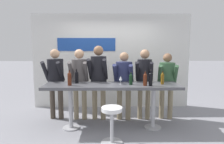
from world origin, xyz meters
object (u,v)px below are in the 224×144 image
Objects in this scene: person_center at (124,79)px; tasting_table at (112,90)px; person_center_right at (144,76)px; wine_bottle_3 at (69,78)px; person_far_left at (56,76)px; wine_bottle_2 at (145,79)px; wine_bottle_4 at (131,79)px; wine_bottle_1 at (151,79)px; person_center_left at (99,74)px; wine_bottle_5 at (162,78)px; wine_bottle_0 at (77,77)px; bar_stool at (112,119)px; person_left at (80,77)px; wine_glass_0 at (121,78)px; person_right at (167,79)px.

tasting_table is at bearing -108.23° from person_center.
person_center_right reaches higher than wine_bottle_3.
wine_bottle_2 is (2.01, -0.73, 0.05)m from person_far_left.
wine_bottle_1 is at bearing -17.76° from wine_bottle_4.
wine_bottle_4 is (0.70, -0.57, -0.02)m from person_center_left.
person_center_right is 0.61m from wine_bottle_5.
person_far_left is at bearing 124.19° from wine_bottle_3.
person_far_left is 1.01× the size of person_center_right.
person_center_left is 5.65× the size of wine_bottle_0.
bar_stool is at bearing -34.12° from wine_bottle_3.
person_center_right is at bearing 14.03° from person_center.
person_center_right is 6.46× the size of wine_bottle_4.
person_center_left is at bearing 145.48° from wine_bottle_2.
wine_bottle_1 is at bearing 33.66° from bar_stool.
wine_bottle_1 is 1.65m from wine_bottle_3.
person_left is at bearing -170.42° from person_center.
wine_bottle_2 is at bearing -12.03° from tasting_table.
person_far_left is 0.96× the size of person_center_left.
wine_bottle_5 is 1.62× the size of wine_glass_0.
person_center is 5.37× the size of wine_bottle_2.
person_center is (1.05, -0.03, -0.05)m from person_left.
tasting_table is at bearing -146.71° from person_right.
person_left is at bearing 163.48° from wine_bottle_5.
wine_bottle_0 is (-0.75, 0.82, 0.65)m from bar_stool.
wine_bottle_3 is at bearing -146.96° from person_center_right.
person_center_left is at bearing 41.07° from wine_bottle_0.
tasting_table is 0.92m from wine_bottle_3.
person_right reaches higher than wine_glass_0.
wine_bottle_2 is at bearing -11.01° from wine_bottle_0.
bar_stool is 1.41m from person_center_left.
wine_bottle_1 is (0.79, 0.53, 0.66)m from bar_stool.
wine_glass_0 reaches higher than tasting_table.
wine_bottle_2 is 0.92× the size of wine_bottle_3.
wine_bottle_3 reaches higher than tasting_table.
person_center is at bearing 75.90° from bar_stool.
person_far_left is at bearing -169.72° from person_center_right.
wine_bottle_1 is at bearing -11.38° from tasting_table.
tasting_table is at bearing -133.51° from person_center_right.
person_right is 1.27m from wine_glass_0.
wine_glass_0 is at bearing -126.52° from person_center_right.
bar_stool is at bearing -147.52° from wine_bottle_5.
person_center_left reaches higher than wine_bottle_0.
bar_stool is 1.90m from person_right.
bar_stool is 3.82× the size of wine_glass_0.
person_left is at bearing 1.10° from person_far_left.
wine_bottle_5 is at bearing 32.48° from bar_stool.
person_far_left is at bearing 159.11° from wine_glass_0.
tasting_table is 0.31m from wine_glass_0.
person_center is at bearing 146.37° from wine_bottle_5.
wine_bottle_1 reaches higher than wine_glass_0.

